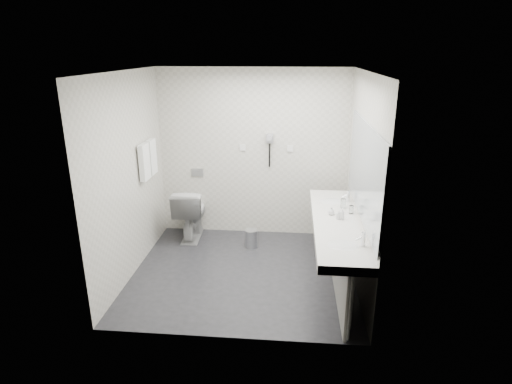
# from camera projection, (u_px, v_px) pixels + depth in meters

# --- Properties ---
(floor) EXTENTS (2.80, 2.80, 0.00)m
(floor) POSITION_uv_depth(u_px,v_px,m) (243.00, 272.00, 5.42)
(floor) COLOR #242428
(floor) RESTS_ON ground
(ceiling) EXTENTS (2.80, 2.80, 0.00)m
(ceiling) POSITION_uv_depth(u_px,v_px,m) (241.00, 71.00, 4.61)
(ceiling) COLOR silver
(ceiling) RESTS_ON wall_back
(wall_back) EXTENTS (2.80, 0.00, 2.80)m
(wall_back) POSITION_uv_depth(u_px,v_px,m) (253.00, 154.00, 6.24)
(wall_back) COLOR beige
(wall_back) RESTS_ON floor
(wall_front) EXTENTS (2.80, 0.00, 2.80)m
(wall_front) POSITION_uv_depth(u_px,v_px,m) (225.00, 222.00, 3.79)
(wall_front) COLOR beige
(wall_front) RESTS_ON floor
(wall_left) EXTENTS (0.00, 2.60, 2.60)m
(wall_left) POSITION_uv_depth(u_px,v_px,m) (129.00, 177.00, 5.13)
(wall_left) COLOR beige
(wall_left) RESTS_ON floor
(wall_right) EXTENTS (0.00, 2.60, 2.60)m
(wall_right) POSITION_uv_depth(u_px,v_px,m) (361.00, 183.00, 4.89)
(wall_right) COLOR beige
(wall_right) RESTS_ON floor
(vanity_counter) EXTENTS (0.55, 2.20, 0.10)m
(vanity_counter) POSITION_uv_depth(u_px,v_px,m) (337.00, 224.00, 4.87)
(vanity_counter) COLOR silver
(vanity_counter) RESTS_ON floor
(vanity_panel) EXTENTS (0.03, 2.15, 0.75)m
(vanity_panel) POSITION_uv_depth(u_px,v_px,m) (337.00, 257.00, 5.01)
(vanity_panel) COLOR gray
(vanity_panel) RESTS_ON floor
(vanity_post_near) EXTENTS (0.06, 0.06, 0.75)m
(vanity_post_near) POSITION_uv_depth(u_px,v_px,m) (350.00, 308.00, 4.03)
(vanity_post_near) COLOR silver
(vanity_post_near) RESTS_ON floor
(vanity_post_far) EXTENTS (0.06, 0.06, 0.75)m
(vanity_post_far) POSITION_uv_depth(u_px,v_px,m) (332.00, 223.00, 5.99)
(vanity_post_far) COLOR silver
(vanity_post_far) RESTS_ON floor
(mirror) EXTENTS (0.02, 2.20, 1.05)m
(mirror) POSITION_uv_depth(u_px,v_px,m) (364.00, 171.00, 4.64)
(mirror) COLOR #B2BCC6
(mirror) RESTS_ON wall_right
(basin_near) EXTENTS (0.40, 0.31, 0.05)m
(basin_near) POSITION_uv_depth(u_px,v_px,m) (343.00, 247.00, 4.25)
(basin_near) COLOR silver
(basin_near) RESTS_ON vanity_counter
(basin_far) EXTENTS (0.40, 0.31, 0.05)m
(basin_far) POSITION_uv_depth(u_px,v_px,m) (332.00, 202.00, 5.48)
(basin_far) COLOR silver
(basin_far) RESTS_ON vanity_counter
(faucet_near) EXTENTS (0.04, 0.04, 0.15)m
(faucet_near) POSITION_uv_depth(u_px,v_px,m) (363.00, 239.00, 4.20)
(faucet_near) COLOR silver
(faucet_near) RESTS_ON vanity_counter
(faucet_far) EXTENTS (0.04, 0.04, 0.15)m
(faucet_far) POSITION_uv_depth(u_px,v_px,m) (348.00, 196.00, 5.43)
(faucet_far) COLOR silver
(faucet_far) RESTS_ON vanity_counter
(soap_bottle_a) EXTENTS (0.06, 0.06, 0.11)m
(soap_bottle_a) POSITION_uv_depth(u_px,v_px,m) (339.00, 215.00, 4.88)
(soap_bottle_a) COLOR white
(soap_bottle_a) RESTS_ON vanity_counter
(soap_bottle_b) EXTENTS (0.08, 0.08, 0.10)m
(soap_bottle_b) POSITION_uv_depth(u_px,v_px,m) (331.00, 211.00, 5.01)
(soap_bottle_b) COLOR white
(soap_bottle_b) RESTS_ON vanity_counter
(soap_bottle_c) EXTENTS (0.06, 0.06, 0.14)m
(soap_bottle_c) POSITION_uv_depth(u_px,v_px,m) (342.00, 214.00, 4.86)
(soap_bottle_c) COLOR white
(soap_bottle_c) RESTS_ON vanity_counter
(glass_left) EXTENTS (0.06, 0.06, 0.10)m
(glass_left) POSITION_uv_depth(u_px,v_px,m) (351.00, 209.00, 5.05)
(glass_left) COLOR silver
(glass_left) RESTS_ON vanity_counter
(glass_right) EXTENTS (0.08, 0.08, 0.12)m
(glass_right) POSITION_uv_depth(u_px,v_px,m) (343.00, 203.00, 5.22)
(glass_right) COLOR silver
(glass_right) RESTS_ON vanity_counter
(toilet) EXTENTS (0.47, 0.80, 0.79)m
(toilet) POSITION_uv_depth(u_px,v_px,m) (191.00, 213.00, 6.33)
(toilet) COLOR silver
(toilet) RESTS_ON floor
(flush_plate) EXTENTS (0.18, 0.02, 0.12)m
(flush_plate) POSITION_uv_depth(u_px,v_px,m) (197.00, 172.00, 6.39)
(flush_plate) COLOR #B2B5BA
(flush_plate) RESTS_ON wall_back
(pedal_bin) EXTENTS (0.20, 0.20, 0.25)m
(pedal_bin) POSITION_uv_depth(u_px,v_px,m) (251.00, 239.00, 6.08)
(pedal_bin) COLOR #B2B5BA
(pedal_bin) RESTS_ON floor
(bin_lid) EXTENTS (0.18, 0.18, 0.02)m
(bin_lid) POSITION_uv_depth(u_px,v_px,m) (251.00, 231.00, 6.03)
(bin_lid) COLOR #B2B5BA
(bin_lid) RESTS_ON pedal_bin
(towel_rail) EXTENTS (0.02, 0.62, 0.02)m
(towel_rail) POSITION_uv_depth(u_px,v_px,m) (146.00, 143.00, 5.55)
(towel_rail) COLOR silver
(towel_rail) RESTS_ON wall_left
(towel_near) EXTENTS (0.07, 0.24, 0.48)m
(towel_near) POSITION_uv_depth(u_px,v_px,m) (144.00, 162.00, 5.49)
(towel_near) COLOR white
(towel_near) RESTS_ON towel_rail
(towel_far) EXTENTS (0.07, 0.24, 0.48)m
(towel_far) POSITION_uv_depth(u_px,v_px,m) (151.00, 157.00, 5.75)
(towel_far) COLOR white
(towel_far) RESTS_ON towel_rail
(dryer_cradle) EXTENTS (0.10, 0.04, 0.14)m
(dryer_cradle) POSITION_uv_depth(u_px,v_px,m) (270.00, 138.00, 6.11)
(dryer_cradle) COLOR #96959B
(dryer_cradle) RESTS_ON wall_back
(dryer_barrel) EXTENTS (0.08, 0.14, 0.08)m
(dryer_barrel) POSITION_uv_depth(u_px,v_px,m) (269.00, 137.00, 6.03)
(dryer_barrel) COLOR #96959B
(dryer_barrel) RESTS_ON dryer_cradle
(dryer_cord) EXTENTS (0.02, 0.02, 0.35)m
(dryer_cord) POSITION_uv_depth(u_px,v_px,m) (269.00, 155.00, 6.17)
(dryer_cord) COLOR black
(dryer_cord) RESTS_ON dryer_cradle
(switch_plate_a) EXTENTS (0.09, 0.02, 0.09)m
(switch_plate_a) POSITION_uv_depth(u_px,v_px,m) (243.00, 148.00, 6.21)
(switch_plate_a) COLOR silver
(switch_plate_a) RESTS_ON wall_back
(switch_plate_b) EXTENTS (0.09, 0.02, 0.09)m
(switch_plate_b) POSITION_uv_depth(u_px,v_px,m) (290.00, 149.00, 6.15)
(switch_plate_b) COLOR silver
(switch_plate_b) RESTS_ON wall_back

